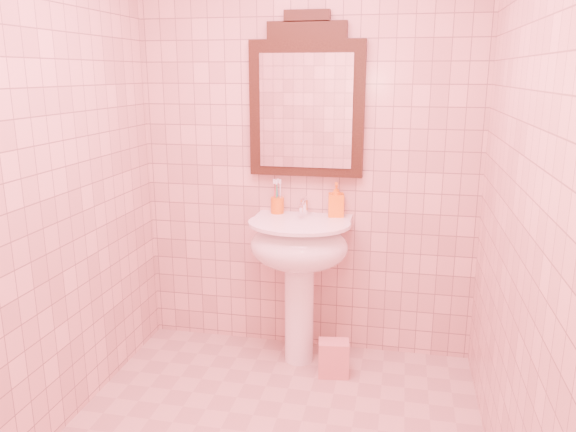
% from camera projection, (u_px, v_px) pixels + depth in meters
% --- Properties ---
extents(back_wall, '(2.00, 0.02, 2.50)m').
position_uv_depth(back_wall, '(307.00, 148.00, 3.28)').
color(back_wall, beige).
rests_on(back_wall, floor).
extents(pedestal_sink, '(0.58, 0.58, 0.86)m').
position_uv_depth(pedestal_sink, '(299.00, 256.00, 3.21)').
color(pedestal_sink, white).
rests_on(pedestal_sink, floor).
extents(faucet, '(0.04, 0.16, 0.11)m').
position_uv_depth(faucet, '(304.00, 206.00, 3.28)').
color(faucet, white).
rests_on(faucet, pedestal_sink).
extents(mirror, '(0.66, 0.06, 0.92)m').
position_uv_depth(mirror, '(306.00, 102.00, 3.19)').
color(mirror, black).
rests_on(mirror, back_wall).
extents(toothbrush_cup, '(0.08, 0.08, 0.18)m').
position_uv_depth(toothbrush_cup, '(277.00, 205.00, 3.33)').
color(toothbrush_cup, orange).
rests_on(toothbrush_cup, pedestal_sink).
extents(soap_dispenser, '(0.10, 0.10, 0.20)m').
position_uv_depth(soap_dispenser, '(336.00, 200.00, 3.25)').
color(soap_dispenser, orange).
rests_on(soap_dispenser, pedestal_sink).
extents(towel, '(0.19, 0.14, 0.21)m').
position_uv_depth(towel, '(334.00, 358.00, 3.18)').
color(towel, tan).
rests_on(towel, floor).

